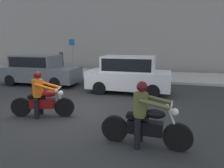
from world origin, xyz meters
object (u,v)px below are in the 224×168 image
Objects in this scene: pedestrian_bystander at (61,59)px; parked_sedan_slate_gray at (39,70)px; motorcycle_with_rider_orange_stripe at (42,98)px; parked_hatchback_white at (129,74)px; street_sign_post at (72,53)px; motorcycle_with_rider_olive at (145,120)px.

parked_sedan_slate_gray is at bearing -78.42° from pedestrian_bystander.
motorcycle_with_rider_orange_stripe is 0.52× the size of parked_hatchback_white.
parked_hatchback_white is at bearing -38.89° from street_sign_post.
pedestrian_bystander reaches higher than parked_hatchback_white.
pedestrian_bystander reaches higher than motorcycle_with_rider_olive.
parked_sedan_slate_gray is (-6.75, 5.60, 0.23)m from motorcycle_with_rider_olive.
motorcycle_with_rider_olive is 12.41m from pedestrian_bystander.
parked_hatchback_white is 7.85m from pedestrian_bystander.
motorcycle_with_rider_olive is 0.47× the size of parked_sedan_slate_gray.
parked_hatchback_white is at bearing -5.52° from parked_sedan_slate_gray.
pedestrian_bystander reaches higher than motorcycle_with_rider_orange_stripe.
street_sign_post reaches higher than motorcycle_with_rider_olive.
parked_hatchback_white is 0.87× the size of parked_sedan_slate_gray.
parked_sedan_slate_gray is at bearing 174.48° from parked_hatchback_white.
pedestrian_bystander is (-6.27, 4.72, 0.21)m from parked_hatchback_white.
motorcycle_with_rider_orange_stripe is at bearing -118.52° from parked_hatchback_white.
motorcycle_with_rider_orange_stripe is 3.67m from motorcycle_with_rider_olive.
parked_sedan_slate_gray is 2.67× the size of pedestrian_bystander.
parked_hatchback_white is 2.31× the size of pedestrian_bystander.
pedestrian_bystander is at bearing 143.07° from parked_hatchback_white.
motorcycle_with_rider_orange_stripe is at bearing -54.43° from parked_sedan_slate_gray.
parked_sedan_slate_gray is (-5.42, 0.52, -0.05)m from parked_hatchback_white.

